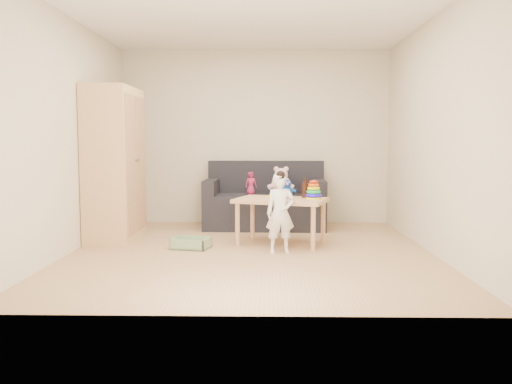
{
  "coord_description": "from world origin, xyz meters",
  "views": [
    {
      "loc": [
        0.18,
        -5.97,
        1.23
      ],
      "look_at": [
        0.05,
        0.25,
        0.65
      ],
      "focal_mm": 38.0,
      "sensor_mm": 36.0,
      "label": 1
    }
  ],
  "objects_px": {
    "sofa": "(265,211)",
    "play_table": "(281,221)",
    "wardrobe": "(115,164)",
    "toddler": "(280,214)"
  },
  "relations": [
    {
      "from": "wardrobe",
      "to": "play_table",
      "type": "xyz_separation_m",
      "value": [
        2.07,
        -0.27,
        -0.67
      ]
    },
    {
      "from": "wardrobe",
      "to": "sofa",
      "type": "bearing_deg",
      "value": 27.15
    },
    {
      "from": "sofa",
      "to": "toddler",
      "type": "bearing_deg",
      "value": -82.45
    },
    {
      "from": "wardrobe",
      "to": "toddler",
      "type": "distance_m",
      "value": 2.25
    },
    {
      "from": "sofa",
      "to": "play_table",
      "type": "xyz_separation_m",
      "value": [
        0.2,
        -1.24,
        0.04
      ]
    },
    {
      "from": "play_table",
      "to": "toddler",
      "type": "distance_m",
      "value": 0.53
    },
    {
      "from": "sofa",
      "to": "play_table",
      "type": "bearing_deg",
      "value": -79.24
    },
    {
      "from": "play_table",
      "to": "wardrobe",
      "type": "bearing_deg",
      "value": 172.47
    },
    {
      "from": "wardrobe",
      "to": "toddler",
      "type": "relative_size",
      "value": 2.2
    },
    {
      "from": "wardrobe",
      "to": "toddler",
      "type": "xyz_separation_m",
      "value": [
        2.05,
        -0.78,
        -0.52
      ]
    }
  ]
}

